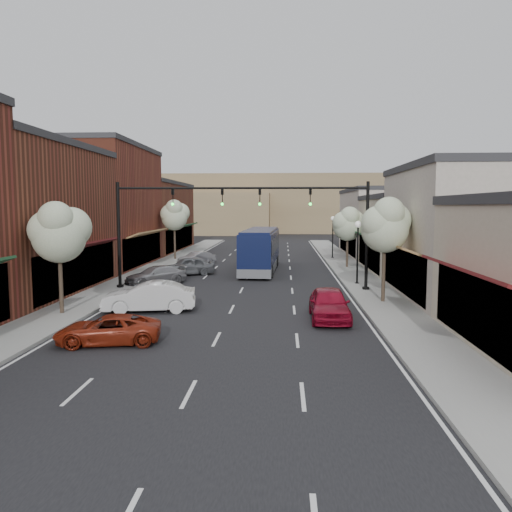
# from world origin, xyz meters

# --- Properties ---
(ground) EXTENTS (160.00, 160.00, 0.00)m
(ground) POSITION_xyz_m (0.00, 0.00, 0.00)
(ground) COLOR black
(ground) RESTS_ON ground
(sidewalk_left) EXTENTS (2.80, 73.00, 0.15)m
(sidewalk_left) POSITION_xyz_m (-8.40, 18.50, 0.07)
(sidewalk_left) COLOR gray
(sidewalk_left) RESTS_ON ground
(sidewalk_right) EXTENTS (2.80, 73.00, 0.15)m
(sidewalk_right) POSITION_xyz_m (8.40, 18.50, 0.07)
(sidewalk_right) COLOR gray
(sidewalk_right) RESTS_ON ground
(curb_left) EXTENTS (0.25, 73.00, 0.17)m
(curb_left) POSITION_xyz_m (-7.00, 18.50, 0.07)
(curb_left) COLOR gray
(curb_left) RESTS_ON ground
(curb_right) EXTENTS (0.25, 73.00, 0.17)m
(curb_right) POSITION_xyz_m (7.00, 18.50, 0.07)
(curb_right) COLOR gray
(curb_right) RESTS_ON ground
(bldg_left_midnear) EXTENTS (10.14, 14.10, 9.40)m
(bldg_left_midnear) POSITION_xyz_m (-14.23, 6.00, 4.66)
(bldg_left_midnear) COLOR brown
(bldg_left_midnear) RESTS_ON ground
(bldg_left_midfar) EXTENTS (10.14, 14.10, 10.90)m
(bldg_left_midfar) POSITION_xyz_m (-14.24, 20.00, 5.40)
(bldg_left_midfar) COLOR brown
(bldg_left_midfar) RESTS_ON ground
(bldg_left_far) EXTENTS (10.14, 18.10, 8.40)m
(bldg_left_far) POSITION_xyz_m (-14.22, 36.00, 4.16)
(bldg_left_far) COLOR brown
(bldg_left_far) RESTS_ON ground
(bldg_right_midnear) EXTENTS (9.14, 12.10, 7.90)m
(bldg_right_midnear) POSITION_xyz_m (13.72, 6.00, 3.91)
(bldg_right_midnear) COLOR #BDAFA2
(bldg_right_midnear) RESTS_ON ground
(bldg_right_midfar) EXTENTS (9.14, 12.10, 6.40)m
(bldg_right_midfar) POSITION_xyz_m (13.70, 18.00, 3.17)
(bldg_right_midfar) COLOR beige
(bldg_right_midfar) RESTS_ON ground
(bldg_right_far) EXTENTS (9.14, 16.10, 7.40)m
(bldg_right_far) POSITION_xyz_m (13.71, 32.00, 3.66)
(bldg_right_far) COLOR #BDAFA2
(bldg_right_far) RESTS_ON ground
(hill_far) EXTENTS (120.00, 30.00, 12.00)m
(hill_far) POSITION_xyz_m (0.00, 90.00, 6.00)
(hill_far) COLOR #7A6647
(hill_far) RESTS_ON ground
(hill_near) EXTENTS (50.00, 20.00, 8.00)m
(hill_near) POSITION_xyz_m (-25.00, 78.00, 4.00)
(hill_near) COLOR #7A6647
(hill_near) RESTS_ON ground
(signal_mast_right) EXTENTS (8.22, 0.46, 7.00)m
(signal_mast_right) POSITION_xyz_m (5.62, 8.00, 4.62)
(signal_mast_right) COLOR black
(signal_mast_right) RESTS_ON ground
(signal_mast_left) EXTENTS (8.22, 0.46, 7.00)m
(signal_mast_left) POSITION_xyz_m (-5.62, 8.00, 4.62)
(signal_mast_left) COLOR black
(signal_mast_left) RESTS_ON ground
(tree_right_near) EXTENTS (2.85, 2.65, 5.95)m
(tree_right_near) POSITION_xyz_m (8.35, 3.94, 4.45)
(tree_right_near) COLOR #47382B
(tree_right_near) RESTS_ON ground
(tree_right_far) EXTENTS (2.85, 2.65, 5.43)m
(tree_right_far) POSITION_xyz_m (8.35, 19.94, 3.99)
(tree_right_far) COLOR #47382B
(tree_right_far) RESTS_ON ground
(tree_left_near) EXTENTS (2.85, 2.65, 5.69)m
(tree_left_near) POSITION_xyz_m (-8.25, -0.06, 4.22)
(tree_left_near) COLOR #47382B
(tree_left_near) RESTS_ON ground
(tree_left_far) EXTENTS (2.85, 2.65, 6.13)m
(tree_left_far) POSITION_xyz_m (-8.25, 25.94, 4.60)
(tree_left_far) COLOR #47382B
(tree_left_far) RESTS_ON ground
(lamp_post_near) EXTENTS (0.44, 0.44, 4.44)m
(lamp_post_near) POSITION_xyz_m (7.80, 10.50, 3.01)
(lamp_post_near) COLOR black
(lamp_post_near) RESTS_ON ground
(lamp_post_far) EXTENTS (0.44, 0.44, 4.44)m
(lamp_post_far) POSITION_xyz_m (7.80, 28.00, 3.01)
(lamp_post_far) COLOR black
(lamp_post_far) RESTS_ON ground
(coach_bus) EXTENTS (2.99, 11.66, 3.54)m
(coach_bus) POSITION_xyz_m (0.80, 17.74, 1.85)
(coach_bus) COLOR #0E1538
(coach_bus) RESTS_ON ground
(red_hatchback) EXTENTS (1.84, 4.56, 1.55)m
(red_hatchback) POSITION_xyz_m (4.93, -0.16, 0.78)
(red_hatchback) COLOR maroon
(red_hatchback) RESTS_ON ground
(parked_car_a) EXTENTS (4.39, 2.58, 1.14)m
(parked_car_a) POSITION_xyz_m (-4.20, -4.89, 0.57)
(parked_car_a) COLOR maroon
(parked_car_a) RESTS_ON ground
(parked_car_b) EXTENTS (4.93, 2.38, 1.56)m
(parked_car_b) POSITION_xyz_m (-4.20, 1.17, 0.78)
(parked_car_b) COLOR silver
(parked_car_b) RESTS_ON ground
(parked_car_c) EXTENTS (4.51, 4.22, 1.28)m
(parked_car_c) POSITION_xyz_m (-6.20, 10.21, 0.64)
(parked_car_c) COLOR gray
(parked_car_c) RESTS_ON ground
(parked_car_d) EXTENTS (4.59, 3.27, 1.45)m
(parked_car_d) POSITION_xyz_m (-4.88, 14.97, 0.73)
(parked_car_d) COLOR #575A5F
(parked_car_d) RESTS_ON ground
(parked_car_e) EXTENTS (3.39, 3.67, 1.22)m
(parked_car_e) POSITION_xyz_m (-5.38, 22.04, 0.61)
(parked_car_e) COLOR #A9A8AE
(parked_car_e) RESTS_ON ground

